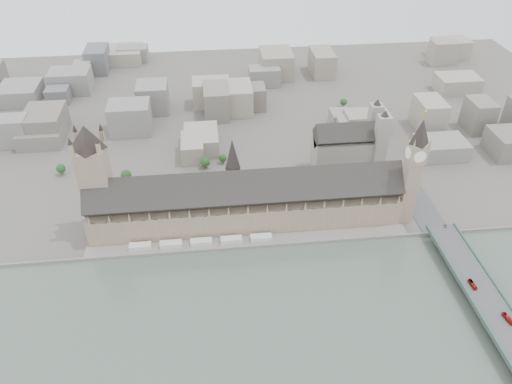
{
  "coord_description": "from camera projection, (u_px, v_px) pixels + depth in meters",
  "views": [
    {
      "loc": [
        -28.76,
        -320.01,
        280.61
      ],
      "look_at": [
        9.75,
        29.91,
        24.62
      ],
      "focal_mm": 35.0,
      "sensor_mm": 36.0,
      "label": 1
    }
  ],
  "objects": [
    {
      "name": "westminster_abbey",
      "position": [
        350.0,
        147.0,
        496.27
      ],
      "size": [
        68.0,
        36.0,
        64.0
      ],
      "color": "gray",
      "rests_on": "ground"
    },
    {
      "name": "car_approach",
      "position": [
        445.0,
        226.0,
        419.45
      ],
      "size": [
        3.37,
        4.7,
        1.26
      ],
      "primitive_type": "imported",
      "rotation": [
        0.0,
        0.0,
        -0.41
      ],
      "color": "gray",
      "rests_on": "westminster_bridge"
    },
    {
      "name": "victoria_tower",
      "position": [
        95.0,
        175.0,
        402.48
      ],
      "size": [
        30.0,
        30.0,
        100.0
      ],
      "color": "#9D856A",
      "rests_on": "ground"
    },
    {
      "name": "car_silver",
      "position": [
        509.0,
        319.0,
        339.25
      ],
      "size": [
        2.64,
        4.36,
        1.36
      ],
      "primitive_type": "imported",
      "rotation": [
        0.0,
        0.0,
        0.32
      ],
      "color": "gray",
      "rests_on": "westminster_bridge"
    },
    {
      "name": "embankment_wall",
      "position": [
        250.0,
        247.0,
        411.89
      ],
      "size": [
        600.0,
        1.5,
        3.0
      ],
      "primitive_type": "cube",
      "color": "slate",
      "rests_on": "ground"
    },
    {
      "name": "red_bus_south",
      "position": [
        508.0,
        319.0,
        338.78
      ],
      "size": [
        3.96,
        10.69,
        2.91
      ],
      "primitive_type": "imported",
      "rotation": [
        0.0,
        0.0,
        0.15
      ],
      "color": "#A91517",
      "rests_on": "westminster_bridge"
    },
    {
      "name": "park_trees",
      "position": [
        232.0,
        189.0,
        467.78
      ],
      "size": [
        110.0,
        30.0,
        15.0
      ],
      "primitive_type": null,
      "color": "#1D4518",
      "rests_on": "ground"
    },
    {
      "name": "red_bus_north",
      "position": [
        472.0,
        284.0,
        364.37
      ],
      "size": [
        2.72,
        10.11,
        2.79
      ],
      "primitive_type": "imported",
      "rotation": [
        0.0,
        0.0,
        0.04
      ],
      "color": "maroon",
      "rests_on": "westminster_bridge"
    },
    {
      "name": "river_terrace",
      "position": [
        249.0,
        242.0,
        418.22
      ],
      "size": [
        270.0,
        15.0,
        2.0
      ],
      "primitive_type": "cube",
      "color": "slate",
      "rests_on": "ground"
    },
    {
      "name": "palace_of_westminster",
      "position": [
        246.0,
        201.0,
        427.32
      ],
      "size": [
        265.0,
        40.73,
        55.44
      ],
      "color": "#9D856A",
      "rests_on": "ground"
    },
    {
      "name": "city_skyline_inland",
      "position": [
        229.0,
        94.0,
        610.62
      ],
      "size": [
        720.0,
        360.0,
        38.0
      ],
      "primitive_type": null,
      "color": "gray",
      "rests_on": "ground"
    },
    {
      "name": "westminster_bridge",
      "position": [
        479.0,
        294.0,
        365.81
      ],
      "size": [
        25.0,
        325.0,
        10.25
      ],
      "primitive_type": "cube",
      "color": "#474749",
      "rests_on": "ground"
    },
    {
      "name": "elizabeth_tower",
      "position": [
        414.0,
        165.0,
        409.31
      ],
      "size": [
        17.0,
        17.0,
        107.5
      ],
      "color": "#9D856A",
      "rests_on": "ground"
    },
    {
      "name": "central_tower",
      "position": [
        233.0,
        164.0,
        410.79
      ],
      "size": [
        13.0,
        13.0,
        48.0
      ],
      "color": "gray",
      "rests_on": "ground"
    },
    {
      "name": "terrace_tents",
      "position": [
        201.0,
        242.0,
        413.32
      ],
      "size": [
        118.0,
        7.0,
        4.0
      ],
      "color": "silver",
      "rests_on": "river_terrace"
    },
    {
      "name": "ground",
      "position": [
        248.0,
        237.0,
        424.84
      ],
      "size": [
        900.0,
        900.0,
        0.0
      ],
      "primitive_type": "plane",
      "color": "#595651",
      "rests_on": "ground"
    }
  ]
}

